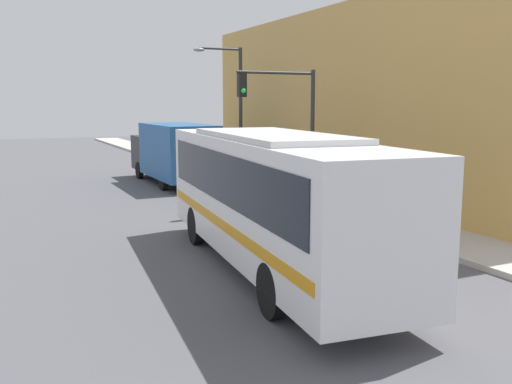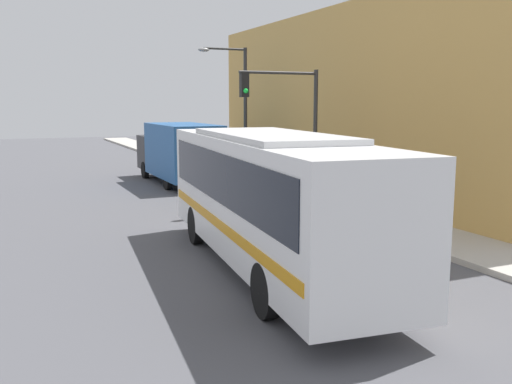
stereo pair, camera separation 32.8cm
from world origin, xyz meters
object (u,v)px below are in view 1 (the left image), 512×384
object	(u,v)px
delivery_truck	(173,151)
parking_meter	(319,181)
fire_hydrant	(402,219)
traffic_light_pole	(287,112)
city_bus	(272,192)
street_lamp	(234,102)
pedestrian_near_corner	(353,185)

from	to	relation	value
delivery_truck	parking_meter	xyz separation A→B (m)	(2.90, -9.25, -0.55)
fire_hydrant	parking_meter	xyz separation A→B (m)	(-0.00, 4.89, 0.54)
traffic_light_pole	parking_meter	bearing A→B (deg)	-38.07
city_bus	parking_meter	distance (m)	8.30
street_lamp	fire_hydrant	bearing A→B (deg)	-89.54
city_bus	parking_meter	size ratio (longest dim) A/B	7.68
street_lamp	pedestrian_near_corner	size ratio (longest dim) A/B	4.06
delivery_truck	traffic_light_pole	xyz separation A→B (m)	(1.91, -8.47, 2.06)
delivery_truck	fire_hydrant	world-z (taller)	delivery_truck
traffic_light_pole	parking_meter	distance (m)	2.90
city_bus	parking_meter	world-z (taller)	city_bus
city_bus	traffic_light_pole	size ratio (longest dim) A/B	2.08
delivery_truck	fire_hydrant	bearing A→B (deg)	-78.42
fire_hydrant	street_lamp	size ratio (longest dim) A/B	0.12
fire_hydrant	parking_meter	world-z (taller)	parking_meter
delivery_truck	parking_meter	distance (m)	9.70
fire_hydrant	pedestrian_near_corner	size ratio (longest dim) A/B	0.49
city_bus	fire_hydrant	bearing A→B (deg)	21.61
street_lamp	pedestrian_near_corner	xyz separation A→B (m)	(1.18, -8.68, -3.13)
city_bus	street_lamp	bearing A→B (deg)	76.00
city_bus	parking_meter	xyz separation A→B (m)	(5.25, 6.37, -0.86)
parking_meter	street_lamp	bearing A→B (deg)	90.74
parking_meter	street_lamp	size ratio (longest dim) A/B	0.21
city_bus	pedestrian_near_corner	world-z (taller)	city_bus
delivery_truck	parking_meter	size ratio (longest dim) A/B	5.60
delivery_truck	fire_hydrant	xyz separation A→B (m)	(2.90, -14.13, -1.09)
delivery_truck	parking_meter	bearing A→B (deg)	-72.61
fire_hydrant	street_lamp	world-z (taller)	street_lamp
delivery_truck	fire_hydrant	distance (m)	14.47
fire_hydrant	street_lamp	xyz separation A→B (m)	(-0.10, 12.81, 3.56)
traffic_light_pole	street_lamp	world-z (taller)	street_lamp
traffic_light_pole	street_lamp	distance (m)	7.22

